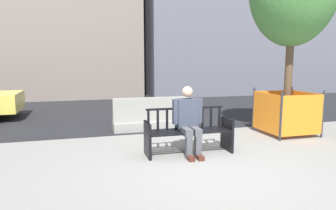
# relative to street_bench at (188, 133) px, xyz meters

# --- Properties ---
(ground_plane) EXTENTS (200.00, 200.00, 0.00)m
(ground_plane) POSITION_rel_street_bench_xyz_m (0.22, -0.92, -0.40)
(ground_plane) COLOR gray
(street_asphalt) EXTENTS (120.00, 12.00, 0.01)m
(street_asphalt) POSITION_rel_street_bench_xyz_m (0.22, 7.78, -0.39)
(street_asphalt) COLOR black
(street_asphalt) RESTS_ON ground
(street_bench) EXTENTS (1.69, 0.54, 0.88)m
(street_bench) POSITION_rel_street_bench_xyz_m (0.00, 0.00, 0.00)
(street_bench) COLOR black
(street_bench) RESTS_ON ground
(seated_person) EXTENTS (0.58, 0.72, 1.31)m
(seated_person) POSITION_rel_street_bench_xyz_m (-0.02, -0.06, 0.29)
(seated_person) COLOR #383D4C
(seated_person) RESTS_ON ground
(jersey_barrier_centre) EXTENTS (2.01, 0.70, 0.84)m
(jersey_barrier_centre) POSITION_rel_street_bench_xyz_m (-0.25, 2.28, -0.06)
(jersey_barrier_centre) COLOR gray
(jersey_barrier_centre) RESTS_ON ground
(construction_fence) EXTENTS (1.19, 1.19, 1.12)m
(construction_fence) POSITION_rel_street_bench_xyz_m (2.88, 0.86, 0.16)
(construction_fence) COLOR #2D2D33
(construction_fence) RESTS_ON ground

